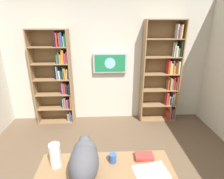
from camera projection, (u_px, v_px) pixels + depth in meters
The scene contains 9 objects.
wall_back at pixel (107, 61), 3.84m from camera, with size 4.52×0.06×2.70m, color beige.
bookshelf_left at pixel (165, 75), 3.83m from camera, with size 0.81×0.28×2.20m.
bookshelf_right at pixel (57, 77), 3.73m from camera, with size 0.80×0.28×2.03m.
wall_mounted_tv at pixel (110, 63), 3.77m from camera, with size 0.72×0.07×0.43m.
cat at pixel (84, 159), 1.63m from camera, with size 0.27×0.58×0.35m.
open_binder at pixel (151, 172), 1.70m from camera, with size 0.36×0.27×0.02m.
paper_towel_roll at pixel (55, 155), 1.75m from camera, with size 0.11×0.11×0.26m, color white.
coffee_mug at pixel (113, 158), 1.82m from camera, with size 0.08×0.08×0.10m, color #335999.
desk_book_stack at pixel (144, 156), 1.87m from camera, with size 0.20×0.13×0.05m.
Camera 1 is at (0.07, 1.59, 2.06)m, focal length 28.03 mm.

